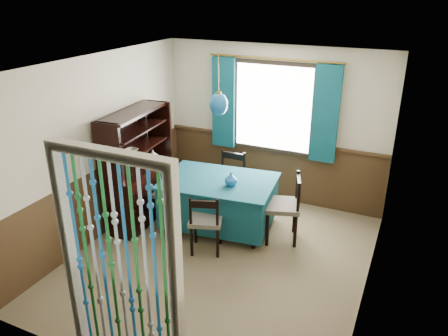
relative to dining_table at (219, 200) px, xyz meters
The scene contains 22 objects.
floor 0.93m from the dining_table, 64.04° to the right, with size 4.00×4.00×0.00m, color brown.
ceiling 2.22m from the dining_table, 64.04° to the right, with size 4.00×4.00×0.00m, color silver.
wall_back 1.54m from the dining_table, 74.00° to the left, with size 3.60×3.60×0.00m, color beige.
wall_front 2.88m from the dining_table, 82.50° to the right, with size 3.60×3.60×0.00m, color beige.
wall_left 1.81m from the dining_table, 152.74° to the right, with size 4.00×4.00×0.00m, color beige.
wall_right 2.42m from the dining_table, 18.94° to the right, with size 4.00×4.00×0.00m, color beige.
wainscot_back 1.30m from the dining_table, 73.82° to the left, with size 3.60×3.60×0.00m, color #3E2A17.
wainscot_front 2.75m from the dining_table, 82.46° to the right, with size 3.60×3.60×0.00m, color #3E2A17.
wainscot_left 1.61m from the dining_table, 152.50° to the right, with size 4.00×4.00×0.00m, color #3E2A17.
wainscot_right 2.27m from the dining_table, 19.06° to the right, with size 4.00×4.00×0.00m, color #3E2A17.
window 1.68m from the dining_table, 73.37° to the left, with size 1.32×0.12×1.42m, color black.
doorway 2.77m from the dining_table, 82.33° to the right, with size 1.16×0.12×2.18m, color silver, non-canonical shape.
dining_table is the anchor object (origin of this frame).
chair_near 0.66m from the dining_table, 80.16° to the right, with size 0.53×0.52×0.85m.
chair_far 0.64m from the dining_table, 100.61° to the left, with size 0.45×0.43×0.91m.
chair_left 0.96m from the dining_table, behind, with size 0.47×0.48×0.82m.
chair_right 0.96m from the dining_table, ahead, with size 0.58×0.59×0.96m.
sideboard 1.23m from the dining_table, 167.98° to the right, with size 0.55×1.32×1.69m.
pendant_lamp 1.42m from the dining_table, 90.00° to the right, with size 0.24×0.24×0.80m.
vase_table 0.47m from the dining_table, 20.96° to the right, with size 0.16×0.16×0.17m, color #14528D.
bowl_shelf 1.43m from the dining_table, 158.66° to the right, with size 0.18×0.18×0.05m, color beige.
vase_sideboard 1.24m from the dining_table, behind, with size 0.17×0.17×0.18m, color beige.
Camera 1 is at (2.05, -4.32, 3.30)m, focal length 35.00 mm.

